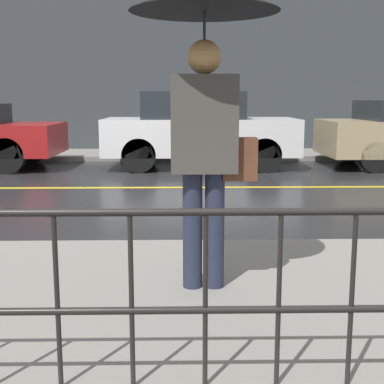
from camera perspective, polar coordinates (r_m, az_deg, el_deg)
name	(u,v)px	position (r m, az deg, el deg)	size (l,w,h in m)	color
ground_plane	(105,188)	(9.00, -9.22, 0.45)	(80.00, 80.00, 0.00)	#262628
sidewalk_near	(1,303)	(4.04, -19.66, -11.12)	(28.00, 2.92, 0.11)	gray
sidewalk_far	(131,155)	(13.69, -6.48, 3.98)	(28.00, 2.02, 0.11)	gray
lane_marking	(105,188)	(9.00, -9.22, 0.47)	(25.20, 0.12, 0.01)	gold
building_storefront	(133,46)	(14.84, -6.28, 15.20)	(28.00, 0.30, 5.68)	#383D42
pedestrian	(205,52)	(3.74, 1.41, 14.73)	(1.02, 1.02, 2.16)	#23283D
car_white	(198,130)	(11.42, 0.70, 6.68)	(4.04, 1.74, 1.61)	silver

